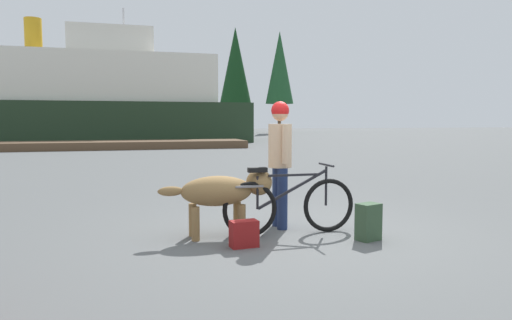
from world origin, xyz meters
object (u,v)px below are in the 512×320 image
person_cyclist (280,152)px  ferry_boat (80,100)px  bicycle (289,205)px  dog (224,192)px  handbag_pannier (244,234)px  sailboat_moored (126,135)px  backpack (368,222)px

person_cyclist → ferry_boat: bearing=99.4°
bicycle → dog: 0.87m
bicycle → ferry_boat: ferry_boat is taller
person_cyclist → handbag_pannier: size_ratio=5.42×
handbag_pannier → ferry_boat: size_ratio=0.01×
handbag_pannier → ferry_boat: ferry_boat is taller
person_cyclist → handbag_pannier: bearing=-130.9°
sailboat_moored → backpack: bearing=-84.9°
bicycle → sailboat_moored: sailboat_moored is taller
backpack → sailboat_moored: sailboat_moored is taller
person_cyclist → ferry_boat: ferry_boat is taller
dog → ferry_boat: (-3.91, 29.01, 2.30)m
sailboat_moored → person_cyclist: bearing=-86.4°
dog → ferry_boat: bearing=97.7°
handbag_pannier → sailboat_moored: bearing=92.1°
person_cyclist → backpack: bearing=-49.1°
dog → ferry_boat: 29.37m
backpack → handbag_pannier: size_ratio=1.43×
person_cyclist → backpack: size_ratio=3.78×
handbag_pannier → person_cyclist: bearing=49.1°
dog → person_cyclist: bearing=18.1°
dog → bicycle: bearing=-8.8°
bicycle → handbag_pannier: bearing=-148.9°
bicycle → person_cyclist: (0.01, 0.41, 0.66)m
backpack → sailboat_moored: size_ratio=0.05×
bicycle → ferry_boat: 29.63m
backpack → ferry_boat: ferry_boat is taller
person_cyclist → handbag_pannier: person_cyclist is taller
backpack → sailboat_moored: (-2.59, 28.86, 0.26)m
handbag_pannier → ferry_boat: (-4.03, 29.58, 2.71)m
bicycle → person_cyclist: 0.78m
handbag_pannier → ferry_boat: 29.97m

